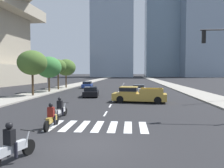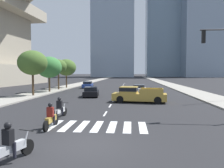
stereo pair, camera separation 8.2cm
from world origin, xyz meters
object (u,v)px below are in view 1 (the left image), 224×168
object	(u,v)px
motorcycle_third	(60,110)
sedan_black_0	(91,92)
sedan_blue_1	(87,85)
street_tree_fourth	(66,67)
sedan_white_2	(139,89)
street_tree_nearest	(32,63)
motorcycle_lead	(52,118)
motorcycle_trailing	(12,147)
pickup_truck	(137,95)
street_tree_second	(49,67)
street_tree_third	(58,66)

from	to	relation	value
motorcycle_third	sedan_black_0	xyz separation A→B (m)	(-0.28, 13.57, 0.01)
sedan_blue_1	street_tree_fourth	bearing A→B (deg)	101.09
sedan_white_2	street_tree_nearest	world-z (taller)	street_tree_nearest
motorcycle_third	street_tree_fourth	xyz separation A→B (m)	(-8.08, 28.17, 3.63)
motorcycle_lead	street_tree_fourth	size ratio (longest dim) A/B	0.38
motorcycle_third	street_tree_fourth	bearing A→B (deg)	22.51
motorcycle_trailing	pickup_truck	distance (m)	16.94
street_tree_second	street_tree_fourth	distance (m)	9.24
motorcycle_trailing	street_tree_fourth	size ratio (longest dim) A/B	0.37
motorcycle_third	pickup_truck	world-z (taller)	pickup_truck
sedan_blue_1	sedan_white_2	size ratio (longest dim) A/B	0.96
sedan_blue_1	motorcycle_third	bearing A→B (deg)	-176.68
sedan_black_0	street_tree_third	world-z (taller)	street_tree_third
motorcycle_lead	motorcycle_trailing	bearing A→B (deg)	-176.27
motorcycle_lead	motorcycle_third	bearing A→B (deg)	8.16
motorcycle_trailing	pickup_truck	xyz separation A→B (m)	(4.89, 16.22, 0.23)
street_tree_second	street_tree_fourth	xyz separation A→B (m)	(0.00, 9.23, 0.17)
street_tree_third	sedan_white_2	bearing A→B (deg)	-17.87
pickup_truck	street_tree_third	world-z (taller)	street_tree_third
sedan_blue_1	street_tree_second	distance (m)	11.68
sedan_white_2	street_tree_third	world-z (taller)	street_tree_third
street_tree_nearest	street_tree_third	world-z (taller)	street_tree_nearest
sedan_black_0	street_tree_fourth	bearing A→B (deg)	22.12
motorcycle_lead	street_tree_third	bearing A→B (deg)	17.74
street_tree_second	street_tree_nearest	bearing A→B (deg)	-90.00
motorcycle_trailing	sedan_black_0	distance (m)	21.25
motorcycle_third	street_tree_third	bearing A→B (deg)	25.56
sedan_black_0	street_tree_fourth	size ratio (longest dim) A/B	0.77
sedan_black_0	pickup_truck	bearing A→B (deg)	-136.23
pickup_truck	street_tree_third	distance (m)	20.49
motorcycle_third	pickup_truck	size ratio (longest dim) A/B	0.36
motorcycle_lead	street_tree_nearest	bearing A→B (deg)	27.89
motorcycle_lead	street_tree_fourth	world-z (taller)	street_tree_fourth
motorcycle_trailing	street_tree_nearest	distance (m)	22.87
pickup_truck	sedan_blue_1	distance (m)	22.85
motorcycle_third	street_tree_fourth	size ratio (longest dim) A/B	0.37
sedan_black_0	sedan_blue_1	distance (m)	16.16
pickup_truck	street_tree_third	size ratio (longest dim) A/B	1.09
street_tree_nearest	street_tree_third	size ratio (longest dim) A/B	1.11
street_tree_second	street_tree_third	distance (m)	4.46
street_tree_third	street_tree_second	bearing A→B (deg)	-90.00
street_tree_nearest	street_tree_fourth	world-z (taller)	street_tree_nearest
street_tree_third	street_tree_fourth	bearing A→B (deg)	90.00
sedan_black_0	street_tree_nearest	size ratio (longest dim) A/B	0.74
sedan_black_0	sedan_white_2	bearing A→B (deg)	-57.49
pickup_truck	sedan_white_2	xyz separation A→B (m)	(0.63, 10.21, -0.20)
pickup_truck	street_tree_fourth	bearing A→B (deg)	-47.95
pickup_truck	sedan_black_0	distance (m)	7.75
sedan_black_0	street_tree_second	world-z (taller)	street_tree_second
pickup_truck	street_tree_second	bearing A→B (deg)	-30.02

